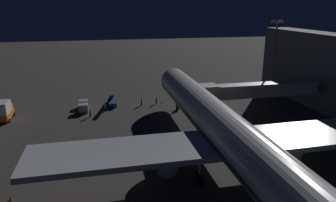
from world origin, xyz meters
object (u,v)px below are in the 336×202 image
baggage_container_near_belt (84,104)px  traffic_cone_nose_starboard (162,102)px  airliner_at_gate (226,133)px  ground_crew_near_nose_gear (90,112)px  jet_bridge (251,90)px  baggage_container_mid_row (83,108)px  ground_crew_marshaller_fwd (141,101)px  ground_crew_by_belt_loader (105,107)px  ground_crew_under_port_wing (156,99)px  ops_van (5,110)px  apron_floodlight_mast (274,52)px  traffic_cone_nose_port (181,101)px  belt_loader (112,102)px  traffic_cone_wingtip_svc_side (11,198)px

baggage_container_near_belt → traffic_cone_nose_starboard: bearing=178.1°
airliner_at_gate → ground_crew_near_nose_gear: airliner_at_gate is taller
airliner_at_gate → jet_bridge: airliner_at_gate is taller
baggage_container_mid_row → ground_crew_marshaller_fwd: (-12.29, -2.10, 0.14)m
ground_crew_by_belt_loader → ground_crew_under_port_wing: 11.77m
baggage_container_near_belt → ground_crew_by_belt_loader: ground_crew_by_belt_loader is taller
jet_bridge → traffic_cone_nose_starboard: size_ratio=43.81×
ground_crew_marshaller_fwd → ops_van: bearing=7.1°
ground_crew_marshaller_fwd → ground_crew_under_port_wing: (-3.46, -0.60, -0.01)m
baggage_container_mid_row → ground_crew_under_port_wing: ground_crew_under_port_wing is taller
airliner_at_gate → apron_floodlight_mast: airliner_at_gate is taller
baggage_container_mid_row → traffic_cone_nose_port: baggage_container_mid_row is taller
airliner_at_gate → jet_bridge: (-12.81, -18.46, 0.09)m
airliner_at_gate → ops_van: size_ratio=11.83×
airliner_at_gate → belt_loader: 34.85m
belt_loader → ground_crew_marshaller_fwd: belt_loader is taller
baggage_container_mid_row → ops_van: bearing=4.9°
traffic_cone_nose_starboard → ops_van: bearing=7.3°
jet_bridge → traffic_cone_wingtip_svc_side: bearing=26.7°
ops_van → traffic_cone_wingtip_svc_side: ops_van is taller
jet_bridge → baggage_container_near_belt: 35.11m
baggage_container_mid_row → traffic_cone_nose_starboard: baggage_container_mid_row is taller
belt_loader → ground_crew_near_nose_gear: bearing=55.8°
ops_van → baggage_container_mid_row: ops_van is taller
apron_floodlight_mast → traffic_cone_nose_starboard: apron_floodlight_mast is taller
traffic_cone_nose_starboard → traffic_cone_wingtip_svc_side: (23.88, 32.31, 0.00)m
airliner_at_gate → ops_van: airliner_at_gate is taller
apron_floodlight_mast → traffic_cone_wingtip_svc_side: 62.40m
belt_loader → apron_floodlight_mast: bearing=-179.0°
ground_crew_by_belt_loader → traffic_cone_wingtip_svc_side: (11.30, 29.00, -0.76)m
traffic_cone_wingtip_svc_side → belt_loader: bearing=-111.2°
ops_van → baggage_container_near_belt: (-14.38, -4.57, -1.07)m
ground_crew_marshaller_fwd → traffic_cone_wingtip_svc_side: ground_crew_marshaller_fwd is taller
baggage_container_mid_row → traffic_cone_nose_port: size_ratio=3.38×
ground_crew_near_nose_gear → ground_crew_by_belt_loader: 4.03m
belt_loader → traffic_cone_nose_port: belt_loader is taller
baggage_container_near_belt → belt_loader: bearing=-179.1°
traffic_cone_wingtip_svc_side → ground_crew_near_nose_gear: bearing=-107.4°
apron_floodlight_mast → traffic_cone_wingtip_svc_side: size_ratio=32.40×
ground_crew_near_nose_gear → traffic_cone_nose_starboard: (-15.61, -5.97, -0.68)m
airliner_at_gate → ops_van: 43.47m
ops_van → ground_crew_near_nose_gear: ops_van is taller
airliner_at_gate → traffic_cone_nose_port: bearing=-94.0°
jet_bridge → baggage_container_mid_row: 33.87m
belt_loader → ground_crew_under_port_wing: 9.88m
ops_van → baggage_container_near_belt: bearing=-162.4°
airliner_at_gate → belt_loader: bearing=-67.3°
airliner_at_gate → ground_crew_marshaller_fwd: bearing=-77.2°
apron_floodlight_mast → baggage_container_mid_row: size_ratio=9.59×
baggage_container_near_belt → jet_bridge: bearing=157.5°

